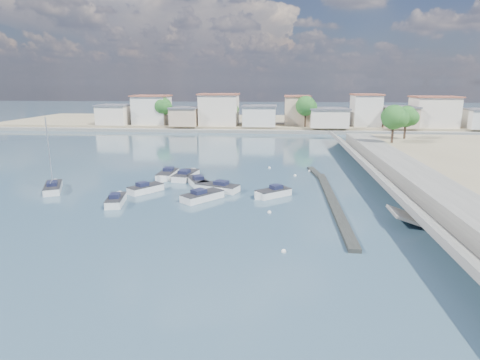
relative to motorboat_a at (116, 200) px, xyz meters
The scene contains 17 objects.
ground 36.01m from the motorboat_a, 63.37° to the left, with size 400.00×400.00×0.00m, color #315062.
seawall_walkway 35.03m from the motorboat_a, ahead, with size 5.00×90.00×1.80m, color slate.
breakwater 23.56m from the motorboat_a, 11.94° to the left, with size 2.00×31.02×0.35m.
far_shore_land 85.72m from the motorboat_a, 79.15° to the left, with size 160.00×40.00×1.40m, color gray.
far_shore_quay 65.22m from the motorboat_a, 75.67° to the left, with size 160.00×2.50×0.80m, color slate.
far_town 74.28m from the motorboat_a, 68.77° to the left, with size 113.01×12.80×8.35m.
shore_trees 65.34m from the motorboat_a, 67.90° to the left, with size 74.56×38.32×7.92m.
motorboat_a is the anchor object (origin of this frame).
motorboat_b 5.31m from the motorboat_a, 70.40° to the left, with size 3.86×4.34×1.48m.
motorboat_c 11.59m from the motorboat_a, 32.64° to the left, with size 5.80×3.66×1.48m.
motorboat_d 17.08m from the motorboat_a, 14.41° to the left, with size 4.28×3.97×1.48m.
motorboat_e 13.29m from the motorboat_a, 68.53° to the left, with size 2.90×5.96×1.48m.
motorboat_f 11.42m from the motorboat_a, 52.38° to the left, with size 3.62×4.98×1.48m.
motorboat_g 12.49m from the motorboat_a, 80.01° to the left, with size 2.06×5.63×1.48m.
motorboat_h 9.43m from the motorboat_a, 15.18° to the left, with size 4.60×4.96×1.48m.
sailboat 10.64m from the motorboat_a, 155.11° to the left, with size 3.85×5.63×9.00m.
mooring_buoys 19.97m from the motorboat_a, 23.61° to the left, with size 6.28×31.29×0.39m.
Camera 1 is at (0.92, -31.94, 12.65)m, focal length 30.00 mm.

